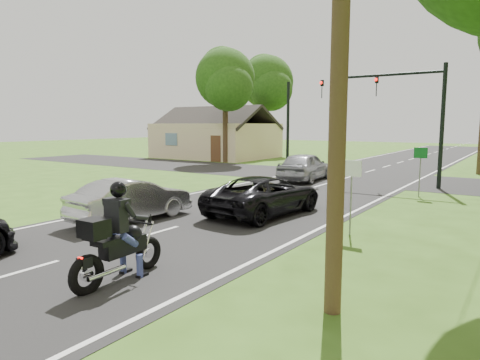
% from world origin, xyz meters
% --- Properties ---
extents(ground, '(140.00, 140.00, 0.00)m').
position_xyz_m(ground, '(0.00, 0.00, 0.00)').
color(ground, '#345718').
rests_on(ground, ground).
extents(road, '(8.00, 100.00, 0.01)m').
position_xyz_m(road, '(0.00, 10.00, 0.01)').
color(road, black).
rests_on(road, ground).
extents(cross_road, '(60.00, 7.00, 0.01)m').
position_xyz_m(cross_road, '(0.00, 16.00, 0.01)').
color(cross_road, black).
rests_on(cross_road, ground).
extents(motorcycle_rider, '(0.67, 2.36, 2.03)m').
position_xyz_m(motorcycle_rider, '(2.13, -3.08, 0.80)').
color(motorcycle_rider, black).
rests_on(motorcycle_rider, ground).
extents(dark_suv, '(2.60, 4.97, 1.34)m').
position_xyz_m(dark_suv, '(1.25, 4.08, 0.68)').
color(dark_suv, black).
rests_on(dark_suv, road).
extents(silver_sedan, '(1.71, 4.21, 1.36)m').
position_xyz_m(silver_sedan, '(-1.81, 0.83, 0.69)').
color(silver_sedan, '#AAAAAE').
rests_on(silver_sedan, road).
extents(silver_suv, '(2.31, 4.79, 1.58)m').
position_xyz_m(silver_suv, '(-1.52, 13.07, 0.80)').
color(silver_suv, '#93959A').
rests_on(silver_suv, road).
extents(traffic_signal, '(6.38, 0.44, 6.00)m').
position_xyz_m(traffic_signal, '(3.34, 14.00, 4.14)').
color(traffic_signal, black).
rests_on(traffic_signal, ground).
extents(signal_pole_far, '(0.20, 0.20, 6.00)m').
position_xyz_m(signal_pole_far, '(-5.20, 18.00, 3.00)').
color(signal_pole_far, black).
rests_on(signal_pole_far, ground).
extents(sign_white, '(0.55, 0.07, 2.12)m').
position_xyz_m(sign_white, '(4.70, 2.98, 1.60)').
color(sign_white, slate).
rests_on(sign_white, ground).
extents(sign_green, '(0.55, 0.07, 2.12)m').
position_xyz_m(sign_green, '(4.90, 10.98, 1.60)').
color(sign_green, slate).
rests_on(sign_green, ground).
extents(tree_left_near, '(5.12, 4.96, 9.22)m').
position_xyz_m(tree_left_near, '(-11.73, 19.78, 6.53)').
color(tree_left_near, '#332316').
rests_on(tree_left_near, ground).
extents(tree_left_far, '(5.76, 5.58, 10.14)m').
position_xyz_m(tree_left_far, '(-13.70, 29.76, 7.13)').
color(tree_left_far, '#332316').
rests_on(tree_left_far, ground).
extents(house, '(10.20, 8.00, 4.84)m').
position_xyz_m(house, '(-16.00, 24.00, 1.77)').
color(house, tan).
rests_on(house, ground).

